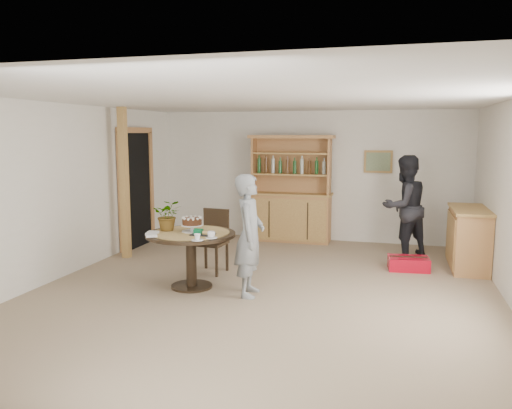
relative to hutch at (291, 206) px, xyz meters
The scene contains 17 objects.
ground 3.33m from the hutch, 84.71° to the right, with size 7.00×7.00×0.00m, color tan.
room_shell 3.41m from the hutch, 84.65° to the right, with size 6.04×7.04×2.52m.
doorway 2.94m from the hutch, 154.78° to the right, with size 0.13×1.10×2.18m.
pine_post 3.20m from the hutch, 139.62° to the right, with size 0.12×0.12×2.50m, color tan.
hutch is the anchor object (origin of this frame).
sideboard 3.29m from the hutch, 22.21° to the right, with size 0.54×1.26×0.94m.
dining_table 3.36m from the hutch, 101.99° to the right, with size 1.20×1.20×0.76m.
dining_chair 2.56m from the hutch, 105.68° to the right, with size 0.46×0.46×0.95m.
birthday_cake 3.32m from the hutch, 102.17° to the right, with size 0.30×0.30×0.20m.
flower_vase 3.41m from the hutch, 107.95° to the right, with size 0.38×0.33×0.42m, color #3F7233.
gift_tray 3.44m from the hutch, 98.07° to the right, with size 0.30×0.20×0.08m.
coffee_cup_a 3.58m from the hutch, 94.78° to the right, with size 0.15×0.15×0.09m.
coffee_cup_b 3.76m from the hutch, 96.38° to the right, with size 0.15×0.15×0.08m.
napkins 3.77m from the hutch, 107.11° to the right, with size 0.24×0.33×0.03m.
teen_boy 3.39m from the hutch, 87.43° to the right, with size 0.57×0.38×1.57m, color gray.
adult_person 2.23m from the hutch, 20.32° to the right, with size 0.84×0.65×1.72m, color black.
red_suitcase 2.74m from the hutch, 36.35° to the right, with size 0.64×0.46×0.21m.
Camera 1 is at (1.60, -6.12, 2.07)m, focal length 35.00 mm.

